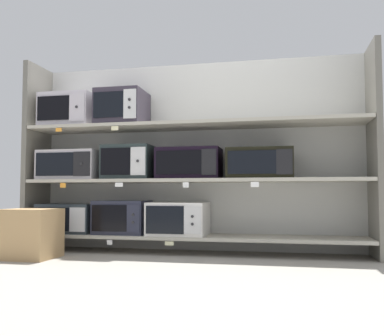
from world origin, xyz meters
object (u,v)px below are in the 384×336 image
microwave_5 (189,164)px  microwave_6 (260,164)px  microwave_4 (129,163)px  microwave_1 (122,217)px  microwave_8 (122,109)px  microwave_3 (72,165)px  shipping_carton (32,233)px  microwave_0 (69,218)px  microwave_7 (69,111)px  microwave_2 (178,219)px

microwave_5 → microwave_6: (0.64, -0.00, -0.01)m
microwave_4 → microwave_5: bearing=0.0°
microwave_1 → microwave_8: microwave_8 is taller
microwave_6 → microwave_5: bearing=180.0°
microwave_3 → microwave_1: bearing=-0.0°
microwave_1 → microwave_5: size_ratio=0.84×
microwave_1 → microwave_3: 0.71m
microwave_4 → shipping_carton: size_ratio=1.10×
microwave_1 → microwave_8: size_ratio=1.11×
microwave_4 → microwave_6: microwave_4 is taller
shipping_carton → microwave_0: bearing=86.8°
microwave_3 → microwave_4: size_ratio=1.28×
microwave_1 → microwave_7: microwave_7 is taller
microwave_0 → microwave_5: 1.28m
microwave_3 → shipping_carton: (-0.05, -0.56, -0.60)m
microwave_0 → microwave_8: 1.17m
microwave_0 → microwave_2: microwave_2 is taller
microwave_0 → microwave_5: microwave_5 is taller
microwave_7 → microwave_2: bearing=-0.0°
microwave_6 → shipping_carton: size_ratio=1.39×
microwave_8 → microwave_4: bearing=-0.2°
microwave_1 → microwave_5: bearing=0.0°
microwave_7 → shipping_carton: size_ratio=1.24×
microwave_2 → microwave_7: bearing=180.0°
microwave_0 → microwave_6: 1.88m
microwave_0 → microwave_3: size_ratio=0.92×
microwave_6 → microwave_8: size_ratio=1.32×
microwave_6 → shipping_carton: microwave_6 is taller
microwave_6 → microwave_3: bearing=-180.0°
microwave_2 → microwave_5: bearing=0.2°
microwave_1 → microwave_3: (-0.52, 0.00, 0.49)m
microwave_4 → microwave_5: size_ratio=0.79×
microwave_3 → microwave_7: size_ratio=1.13×
microwave_1 → microwave_7: 1.16m
microwave_7 → microwave_1: bearing=-0.0°
microwave_1 → microwave_6: microwave_6 is taller
shipping_carton → microwave_2: bearing=26.9°
microwave_3 → microwave_6: bearing=0.0°
microwave_3 → microwave_0: bearing=-180.0°
microwave_2 → microwave_8: (-0.55, 0.00, 1.03)m
microwave_2 → microwave_3: 1.17m
microwave_0 → microwave_7: bearing=178.6°
microwave_7 → shipping_carton: microwave_7 is taller
microwave_4 → shipping_carton: (-0.64, -0.56, -0.62)m
microwave_4 → shipping_carton: bearing=-138.4°
microwave_8 → shipping_carton: size_ratio=1.06×
microwave_3 → microwave_6: 1.79m
microwave_5 → microwave_6: size_ratio=1.00×
microwave_4 → microwave_5: microwave_4 is taller
microwave_3 → microwave_6: (1.79, 0.00, -0.01)m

